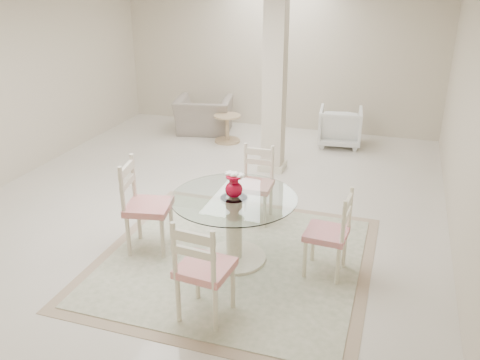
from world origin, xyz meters
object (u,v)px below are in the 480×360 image
(dining_chair_north, at_px, (256,178))
(dining_chair_west, at_px, (141,199))
(recliner_taupe, at_px, (204,115))
(side_table, at_px, (227,129))
(dining_chair_east, at_px, (334,228))
(dining_chair_south, at_px, (201,264))
(column, at_px, (275,82))
(armchair_white, at_px, (340,127))
(dining_table, at_px, (234,229))
(red_vase, at_px, (234,185))

(dining_chair_north, height_order, dining_chair_west, dining_chair_west)
(recliner_taupe, height_order, side_table, recliner_taupe)
(dining_chair_east, distance_m, dining_chair_south, 1.44)
(column, bearing_deg, armchair_white, 60.69)
(recliner_taupe, bearing_deg, armchair_white, 169.51)
(armchair_white, bearing_deg, dining_chair_east, 90.43)
(dining_table, relative_size, dining_chair_south, 1.17)
(red_vase, bearing_deg, armchair_white, 82.61)
(dining_table, xyz_separation_m, dining_chair_south, (0.05, -1.02, 0.20))
(dining_chair_north, height_order, side_table, dining_chair_north)
(column, bearing_deg, dining_table, -84.05)
(red_vase, relative_size, side_table, 0.55)
(recliner_taupe, xyz_separation_m, armchair_white, (2.52, 0.05, 0.01))
(dining_chair_south, bearing_deg, dining_chair_west, -36.16)
(red_vase, height_order, armchair_white, red_vase)
(dining_chair_north, bearing_deg, red_vase, -88.55)
(red_vase, height_order, recliner_taupe, red_vase)
(dining_chair_west, distance_m, recliner_taupe, 4.29)
(column, relative_size, red_vase, 9.97)
(column, distance_m, recliner_taupe, 2.43)
(armchair_white, bearing_deg, dining_chair_south, 78.42)
(dining_chair_north, height_order, dining_chair_south, dining_chair_south)
(dining_chair_north, bearing_deg, dining_chair_east, -43.79)
(dining_chair_north, distance_m, dining_chair_west, 1.45)
(dining_chair_east, bearing_deg, dining_chair_north, -128.12)
(armchair_white, bearing_deg, dining_chair_north, 73.03)
(side_table, bearing_deg, dining_table, -69.65)
(column, bearing_deg, dining_chair_west, -105.01)
(dining_chair_south, distance_m, recliner_taupe, 5.52)
(dining_chair_west, distance_m, dining_chair_south, 1.43)
(red_vase, xyz_separation_m, dining_chair_east, (1.01, 0.05, -0.34))
(dining_chair_north, bearing_deg, armchair_white, 77.33)
(dining_chair_south, height_order, armchair_white, dining_chair_south)
(red_vase, bearing_deg, dining_chair_north, 93.34)
(red_vase, relative_size, dining_chair_north, 0.27)
(dining_table, height_order, red_vase, red_vase)
(column, bearing_deg, red_vase, -84.04)
(dining_chair_south, xyz_separation_m, recliner_taupe, (-2.03, 5.12, -0.25))
(dining_chair_north, xyz_separation_m, side_table, (-1.32, 2.69, -0.31))
(dining_table, bearing_deg, armchair_white, 82.61)
(red_vase, xyz_separation_m, dining_chair_south, (0.05, -1.02, -0.29))
(dining_chair_east, bearing_deg, dining_chair_west, -82.77)
(dining_chair_north, xyz_separation_m, dining_chair_south, (0.11, -2.03, 0.04))
(red_vase, relative_size, dining_chair_west, 0.24)
(side_table, bearing_deg, dining_chair_north, -63.96)
(dining_chair_east, height_order, dining_chair_north, dining_chair_north)
(dining_table, xyz_separation_m, dining_chair_west, (-1.02, -0.07, 0.23))
(dining_chair_north, bearing_deg, dining_table, -88.58)
(dining_chair_south, bearing_deg, dining_chair_east, -126.61)
(dining_table, relative_size, recliner_taupe, 1.28)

